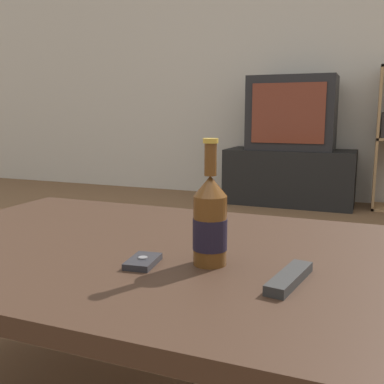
# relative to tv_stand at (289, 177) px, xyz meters

# --- Properties ---
(back_wall) EXTENTS (8.00, 0.05, 2.60)m
(back_wall) POSITION_rel_tv_stand_xyz_m (0.07, 0.30, 1.08)
(back_wall) COLOR beige
(back_wall) RESTS_ON ground_plane
(coffee_table) EXTENTS (1.26, 0.88, 0.42)m
(coffee_table) POSITION_rel_tv_stand_xyz_m (0.07, -2.73, 0.14)
(coffee_table) COLOR #332116
(coffee_table) RESTS_ON ground_plane
(tv_stand) EXTENTS (1.02, 0.45, 0.45)m
(tv_stand) POSITION_rel_tv_stand_xyz_m (0.00, 0.00, 0.00)
(tv_stand) COLOR black
(tv_stand) RESTS_ON ground_plane
(television) EXTENTS (0.68, 0.38, 0.58)m
(television) POSITION_rel_tv_stand_xyz_m (-0.00, -0.00, 0.52)
(television) COLOR black
(television) RESTS_ON tv_stand
(beer_bottle) EXTENTS (0.07, 0.07, 0.27)m
(beer_bottle) POSITION_rel_tv_stand_xyz_m (0.29, -2.80, 0.29)
(beer_bottle) COLOR #563314
(beer_bottle) RESTS_ON coffee_table
(cell_phone) EXTENTS (0.07, 0.10, 0.02)m
(cell_phone) POSITION_rel_tv_stand_xyz_m (0.16, -2.86, 0.20)
(cell_phone) COLOR #232328
(cell_phone) RESTS_ON coffee_table
(remote_control) EXTENTS (0.07, 0.18, 0.02)m
(remote_control) POSITION_rel_tv_stand_xyz_m (0.47, -2.85, 0.20)
(remote_control) COLOR #282828
(remote_control) RESTS_ON coffee_table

